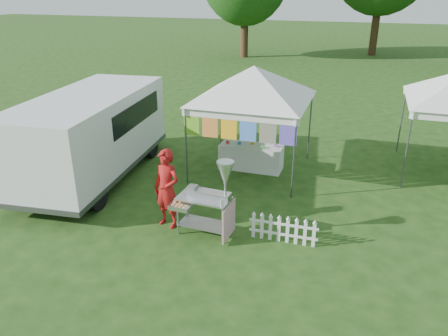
% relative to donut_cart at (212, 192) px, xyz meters
% --- Properties ---
extents(ground, '(120.00, 120.00, 0.00)m').
position_rel_donut_cart_xyz_m(ground, '(-0.12, 0.25, -1.02)').
color(ground, '#1C3F12').
rests_on(ground, ground).
extents(canopy_main, '(4.24, 4.24, 3.45)m').
position_rel_donut_cart_xyz_m(canopy_main, '(-0.12, 3.74, 1.97)').
color(canopy_main, '#59595E').
rests_on(canopy_main, ground).
extents(donut_cart, '(1.29, 0.80, 1.73)m').
position_rel_donut_cart_xyz_m(donut_cart, '(0.00, 0.00, 0.00)').
color(donut_cart, gray).
rests_on(donut_cart, ground).
extents(vendor, '(0.74, 0.58, 1.79)m').
position_rel_donut_cart_xyz_m(vendor, '(-1.07, 0.11, -0.13)').
color(vendor, maroon).
rests_on(vendor, ground).
extents(cargo_van, '(2.78, 5.77, 2.32)m').
position_rel_donut_cart_xyz_m(cargo_van, '(-4.17, 2.06, 0.23)').
color(cargo_van, silver).
rests_on(cargo_van, ground).
extents(picket_fence, '(1.44, 0.06, 0.56)m').
position_rel_donut_cart_xyz_m(picket_fence, '(1.50, 0.20, -0.73)').
color(picket_fence, silver).
rests_on(picket_fence, ground).
extents(display_table, '(1.80, 0.70, 0.72)m').
position_rel_donut_cart_xyz_m(display_table, '(-0.16, 3.84, -0.66)').
color(display_table, white).
rests_on(display_table, ground).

